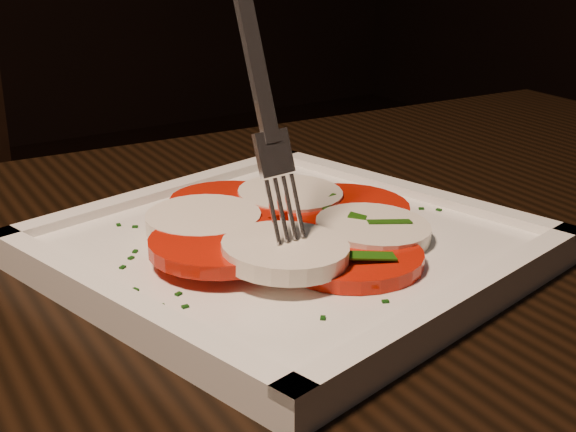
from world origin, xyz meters
The scene contains 3 objects.
plate centered at (-0.15, -0.13, 0.76)m, with size 0.26×0.26×0.01m, color white.
caprese_salad centered at (-0.15, -0.13, 0.77)m, with size 0.23×0.21×0.02m.
fork centered at (-0.18, -0.13, 0.88)m, with size 0.03×0.06×0.19m, color white, non-canonical shape.
Camera 1 is at (-0.39, -0.51, 0.95)m, focal length 50.00 mm.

